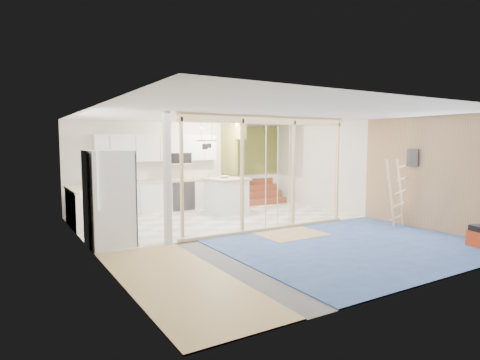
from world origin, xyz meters
TOP-DOWN VIEW (x-y plane):
  - room at (0.00, 0.00)m, footprint 7.01×8.01m
  - floor_overlays at (0.07, 0.06)m, footprint 7.00×8.00m
  - stud_frame at (-0.27, -0.00)m, footprint 4.66×0.14m
  - base_cabinets at (-1.61, 3.36)m, footprint 4.45×2.24m
  - upper_cabinets at (-0.84, 3.82)m, footprint 3.60×0.41m
  - green_partition at (2.04, 3.66)m, footprint 2.25×1.51m
  - pot_rack at (-0.31, 1.89)m, footprint 0.52×0.52m
  - sheathing_panel at (3.48, -2.00)m, footprint 0.02×4.00m
  - electrical_panel at (3.43, -1.40)m, footprint 0.04×0.30m
  - ceiling_light at (1.40, 3.00)m, footprint 0.32×0.32m
  - fridge at (-3.09, 0.45)m, footprint 0.86×0.83m
  - island at (0.60, 2.48)m, footprint 1.18×1.18m
  - bowl at (0.59, 2.58)m, footprint 0.32×0.32m
  - soap_bottle_a at (-2.50, 3.77)m, footprint 0.12×0.12m
  - soap_bottle_b at (0.70, 3.73)m, footprint 0.10×0.10m
  - ladder at (3.13, -1.23)m, footprint 0.86×0.04m

SIDE VIEW (x-z plane):
  - floor_overlays at x=0.07m, z-range 0.00..0.02m
  - base_cabinets at x=-1.61m, z-range 0.00..0.93m
  - island at x=0.60m, z-range 0.00..1.00m
  - ladder at x=3.13m, z-range 0.02..1.63m
  - fridge at x=-3.09m, z-range 0.00..1.86m
  - green_partition at x=2.04m, z-range -0.36..2.24m
  - soap_bottle_b at x=0.70m, z-range 0.93..1.11m
  - bowl at x=0.59m, z-range 1.00..1.07m
  - soap_bottle_a at x=-2.50m, z-range 0.93..1.20m
  - sheathing_panel at x=3.48m, z-range 0.00..2.60m
  - room at x=0.00m, z-range 0.00..2.61m
  - stud_frame at x=-0.27m, z-range 0.31..2.91m
  - electrical_panel at x=3.43m, z-range 1.45..1.85m
  - upper_cabinets at x=-0.84m, z-range 1.39..2.25m
  - pot_rack at x=-0.31m, z-range 1.64..2.36m
  - ceiling_light at x=1.40m, z-range 2.50..2.58m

